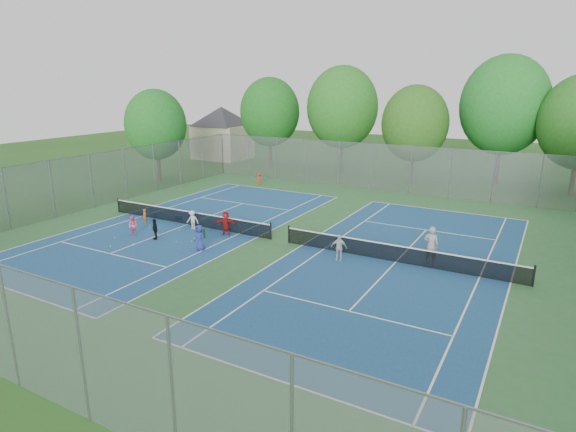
% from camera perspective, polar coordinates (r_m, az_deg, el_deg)
% --- Properties ---
extents(ground, '(120.00, 120.00, 0.00)m').
position_cam_1_polar(ground, '(28.34, -0.99, -3.01)').
color(ground, '#235119').
rests_on(ground, ground).
extents(court_pad, '(32.00, 32.00, 0.01)m').
position_cam_1_polar(court_pad, '(28.33, -0.99, -3.00)').
color(court_pad, '#2F6333').
rests_on(court_pad, ground).
extents(court_left, '(10.97, 23.77, 0.01)m').
position_cam_1_polar(court_left, '(32.27, -11.80, -0.98)').
color(court_left, navy).
rests_on(court_left, court_pad).
extents(court_right, '(10.97, 23.77, 0.01)m').
position_cam_1_polar(court_right, '(25.73, 12.67, -5.33)').
color(court_right, navy).
rests_on(court_right, court_pad).
extents(net_left, '(12.87, 0.10, 0.91)m').
position_cam_1_polar(net_left, '(32.15, -11.84, -0.23)').
color(net_left, black).
rests_on(net_left, ground).
extents(net_right, '(12.87, 0.10, 0.91)m').
position_cam_1_polar(net_right, '(25.58, 12.73, -4.41)').
color(net_right, black).
rests_on(net_right, ground).
extents(fence_north, '(32.00, 0.10, 4.00)m').
position_cam_1_polar(fence_north, '(42.06, 10.08, 5.73)').
color(fence_north, gray).
rests_on(fence_north, ground).
extents(fence_south, '(32.00, 0.10, 4.00)m').
position_cam_1_polar(fence_south, '(16.87, -30.12, -11.35)').
color(fence_south, gray).
rests_on(fence_south, ground).
extents(fence_west, '(0.10, 32.00, 4.00)m').
position_cam_1_polar(fence_west, '(38.21, -22.28, 3.82)').
color(fence_west, gray).
rests_on(fence_west, ground).
extents(house, '(11.03, 11.03, 7.30)m').
position_cam_1_polar(house, '(59.27, -7.87, 10.80)').
color(house, '#B7A88C').
rests_on(house, ground).
extents(tree_nw, '(6.40, 6.40, 9.58)m').
position_cam_1_polar(tree_nw, '(53.01, -2.17, 12.20)').
color(tree_nw, '#443326').
rests_on(tree_nw, ground).
extents(tree_nl, '(7.20, 7.20, 10.69)m').
position_cam_1_polar(tree_nl, '(50.21, 6.45, 12.67)').
color(tree_nl, '#443326').
rests_on(tree_nl, ground).
extents(tree_nc, '(6.00, 6.00, 8.85)m').
position_cam_1_polar(tree_nc, '(45.82, 14.81, 10.54)').
color(tree_nc, '#443326').
rests_on(tree_nc, ground).
extents(tree_nr, '(7.60, 7.60, 11.42)m').
position_cam_1_polar(tree_nr, '(47.45, 24.27, 11.86)').
color(tree_nr, '#443326').
rests_on(tree_nr, ground).
extents(tree_side_w, '(5.60, 5.60, 8.47)m').
position_cam_1_polar(tree_side_w, '(46.63, -15.41, 10.39)').
color(tree_side_w, '#443326').
rests_on(tree_side_w, ground).
extents(ball_crate, '(0.44, 0.44, 0.29)m').
position_cam_1_polar(ball_crate, '(33.50, -12.80, -0.19)').
color(ball_crate, blue).
rests_on(ball_crate, ground).
extents(ball_hopper, '(0.40, 0.40, 0.63)m').
position_cam_1_polar(ball_hopper, '(29.21, -10.20, -2.04)').
color(ball_hopper, '#23832B').
rests_on(ball_hopper, ground).
extents(student_a, '(0.44, 0.36, 1.04)m').
position_cam_1_polar(student_a, '(32.85, -16.62, -0.10)').
color(student_a, '#C56812').
rests_on(student_a, ground).
extents(student_b, '(0.62, 0.50, 1.22)m').
position_cam_1_polar(student_b, '(30.74, -17.90, -1.09)').
color(student_b, '#FB6192').
rests_on(student_b, ground).
extents(student_c, '(0.88, 0.64, 1.22)m').
position_cam_1_polar(student_c, '(31.06, -11.24, -0.45)').
color(student_c, silver).
rests_on(student_c, ground).
extents(student_d, '(0.80, 0.62, 1.26)m').
position_cam_1_polar(student_d, '(29.57, -15.50, -1.51)').
color(student_d, black).
rests_on(student_d, ground).
extents(student_e, '(0.78, 0.58, 1.46)m').
position_cam_1_polar(student_e, '(27.06, -10.41, -2.55)').
color(student_e, navy).
rests_on(student_e, ground).
extents(student_f, '(1.44, 0.94, 1.48)m').
position_cam_1_polar(student_f, '(29.46, -7.39, -0.90)').
color(student_f, maroon).
rests_on(student_f, ground).
extents(child_far_baseline, '(0.80, 0.61, 1.10)m').
position_cam_1_polar(child_far_baseline, '(43.72, -3.42, 4.38)').
color(child_far_baseline, red).
rests_on(child_far_baseline, ground).
extents(instructor, '(0.77, 0.54, 2.00)m').
position_cam_1_polar(instructor, '(25.66, 16.60, -3.34)').
color(instructor, gray).
rests_on(instructor, ground).
extents(teen_court_b, '(0.88, 0.52, 1.41)m').
position_cam_1_polar(teen_court_b, '(25.31, 6.05, -3.72)').
color(teen_court_b, silver).
rests_on(teen_court_b, ground).
extents(tennis_ball_0, '(0.07, 0.07, 0.07)m').
position_cam_1_polar(tennis_ball_0, '(28.84, -13.08, -3.02)').
color(tennis_ball_0, '#B7D431').
rests_on(tennis_ball_0, ground).
extents(tennis_ball_1, '(0.07, 0.07, 0.07)m').
position_cam_1_polar(tennis_ball_1, '(30.65, -19.82, -2.44)').
color(tennis_ball_1, yellow).
rests_on(tennis_ball_1, ground).
extents(tennis_ball_2, '(0.07, 0.07, 0.07)m').
position_cam_1_polar(tennis_ball_2, '(26.58, -17.72, -4.98)').
color(tennis_ball_2, '#C0D331').
rests_on(tennis_ball_2, ground).
extents(tennis_ball_3, '(0.07, 0.07, 0.07)m').
position_cam_1_polar(tennis_ball_3, '(28.69, -11.34, -3.01)').
color(tennis_ball_3, '#AFC32D').
rests_on(tennis_ball_3, ground).
extents(tennis_ball_4, '(0.07, 0.07, 0.07)m').
position_cam_1_polar(tennis_ball_4, '(29.22, -11.04, -2.65)').
color(tennis_ball_4, '#E3EE37').
rests_on(tennis_ball_4, ground).
extents(tennis_ball_5, '(0.07, 0.07, 0.07)m').
position_cam_1_polar(tennis_ball_5, '(29.14, -20.28, -3.41)').
color(tennis_ball_5, yellow).
rests_on(tennis_ball_5, ground).
extents(tennis_ball_6, '(0.07, 0.07, 0.07)m').
position_cam_1_polar(tennis_ball_6, '(30.49, -15.17, -2.14)').
color(tennis_ball_6, yellow).
rests_on(tennis_ball_6, ground).
extents(tennis_ball_7, '(0.07, 0.07, 0.07)m').
position_cam_1_polar(tennis_ball_7, '(30.99, -12.71, -1.69)').
color(tennis_ball_7, '#ACC22D').
rests_on(tennis_ball_7, ground).
extents(tennis_ball_8, '(0.07, 0.07, 0.07)m').
position_cam_1_polar(tennis_ball_8, '(32.56, -16.11, -1.09)').
color(tennis_ball_8, '#C0CF30').
rests_on(tennis_ball_8, ground).
extents(tennis_ball_9, '(0.07, 0.07, 0.07)m').
position_cam_1_polar(tennis_ball_9, '(32.03, -16.05, -1.36)').
color(tennis_ball_9, gold).
rests_on(tennis_ball_9, ground).
extents(tennis_ball_10, '(0.07, 0.07, 0.07)m').
position_cam_1_polar(tennis_ball_10, '(29.06, -17.87, -3.24)').
color(tennis_ball_10, '#D6F138').
rests_on(tennis_ball_10, ground).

